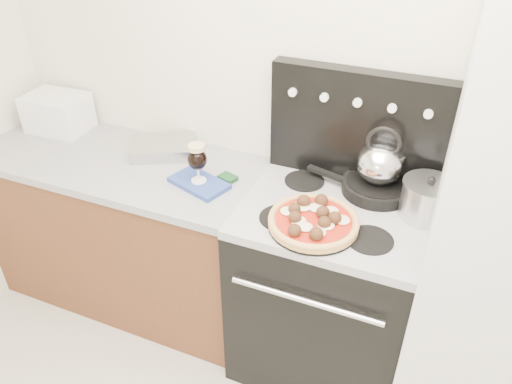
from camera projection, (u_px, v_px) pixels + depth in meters
The scene contains 15 objects.
room_shell at pixel (220, 285), 1.24m from camera, with size 3.52×3.01×2.52m.
base_cabinet at pixel (131, 233), 2.72m from camera, with size 1.45×0.60×0.86m, color #5C311A.
countertop at pixel (118, 162), 2.47m from camera, with size 1.48×0.63×0.04m, color #9A9B9F.
stove_body at pixel (325, 291), 2.34m from camera, with size 0.76×0.65×0.88m, color black.
cooktop at pixel (334, 212), 2.08m from camera, with size 0.76×0.65×0.04m, color #ADADB2.
backguard at pixel (357, 127), 2.14m from camera, with size 0.76×0.08×0.50m, color black.
toaster_oven at pixel (58, 113), 2.66m from camera, with size 0.31×0.23×0.19m, color white.
foil_sheet at pixel (164, 148), 2.48m from camera, with size 0.30×0.22×0.06m, color silver.
oven_mitt at pixel (199, 183), 2.25m from camera, with size 0.26×0.15×0.02m, color #284193.
beer_glass at pixel (198, 163), 2.19m from camera, with size 0.09×0.09×0.19m, color black, non-canonical shape.
pizza_pan at pixel (313, 226), 1.96m from camera, with size 0.35×0.35×0.01m, color black.
pizza at pixel (314, 220), 1.94m from camera, with size 0.36×0.36×0.05m, color #EC9753, non-canonical shape.
skillet at pixel (376, 187), 2.15m from camera, with size 0.30×0.30×0.05m, color black.
tea_kettle at pixel (381, 160), 2.08m from camera, with size 0.20×0.20×0.22m, color white, non-canonical shape.
stock_pot at pixel (427, 201), 1.99m from camera, with size 0.21×0.21×0.15m, color #BEBEBE.
Camera 1 is at (0.43, -0.50, 2.13)m, focal length 35.00 mm.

